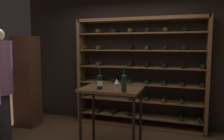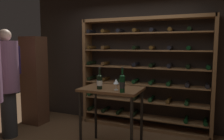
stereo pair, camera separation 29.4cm
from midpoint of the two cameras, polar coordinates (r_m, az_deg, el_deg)
back_wall at (r=4.62m, az=8.55°, el=3.35°), size 4.92×0.10×2.82m
wine_rack at (r=4.41m, az=9.93°, el=-1.04°), size 2.57×0.32×2.18m
tasting_table at (r=3.49m, az=2.33°, el=-6.89°), size 0.93×0.62×0.99m
person_guest_plum_blouse at (r=4.27m, az=-23.58°, el=-1.97°), size 0.41×0.41×1.93m
display_cabinet at (r=4.89m, az=-17.68°, el=-2.60°), size 0.44×0.36×1.83m
wine_bottle_red_label at (r=3.36m, az=-0.72°, el=-2.95°), size 0.09×0.09×0.33m
wine_bottle_black_capsule at (r=3.12m, az=5.36°, el=-3.41°), size 0.08×0.08×0.36m
wine_glass_stemmed_right at (r=3.29m, az=3.61°, el=-3.08°), size 0.09×0.09×0.17m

